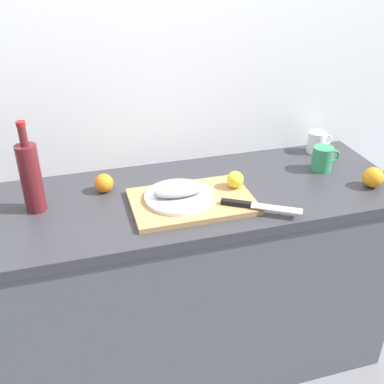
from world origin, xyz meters
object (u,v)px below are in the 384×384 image
Objects in this scene: fish_fillet at (179,191)px; lemon_0 at (235,180)px; wine_bottle at (31,177)px; coffee_mug_0 at (317,142)px; chef_knife at (251,205)px; coffee_mug_1 at (323,159)px; cutting_board at (192,201)px; white_plate at (179,197)px.

lemon_0 reaches higher than fish_fillet.
wine_bottle reaches higher than coffee_mug_0.
lemon_0 is (-0.00, 0.16, 0.02)m from chef_knife.
lemon_0 is 0.52× the size of coffee_mug_1.
lemon_0 is 0.75m from wine_bottle.
chef_knife is at bearing -29.69° from fish_fillet.
chef_knife is at bearing -17.34° from wine_bottle.
fish_fillet is 0.73× the size of chef_knife.
coffee_mug_1 is (0.42, 0.23, 0.02)m from chef_knife.
cutting_board is 0.22m from chef_knife.
lemon_0 is 0.55m from coffee_mug_0.
cutting_board is 0.74m from coffee_mug_0.
fish_fillet is at bearing -171.05° from coffee_mug_1.
coffee_mug_1 is at bearing 11.21° from cutting_board.
wine_bottle reaches higher than cutting_board.
coffee_mug_0 is at bearing 67.85° from coffee_mug_1.
coffee_mug_1 reaches higher than chef_knife.
coffee_mug_1 is at bearing 8.95° from fish_fillet.
coffee_mug_0 reaches higher than lemon_0.
cutting_board is at bearing -11.96° from wine_bottle.
chef_knife is 2.18× the size of coffee_mug_0.
wine_bottle is 2.80× the size of coffee_mug_0.
lemon_0 is (0.19, 0.04, 0.04)m from cutting_board.
coffee_mug_0 is (1.23, 0.17, -0.09)m from wine_bottle.
cutting_board is at bearing -167.00° from lemon_0.
fish_fillet is 1.59× the size of coffee_mug_0.
coffee_mug_0 is at bearing 23.27° from cutting_board.
coffee_mug_0 is at bearing 70.03° from chef_knife.
cutting_board is 0.62m from coffee_mug_1.
chef_knife is 2.10× the size of coffee_mug_1.
lemon_0 is (0.23, 0.03, -0.00)m from fish_fillet.
chef_knife is at bearing -31.41° from cutting_board.
cutting_board is at bearing -21.79° from white_plate.
fish_fillet is 0.77m from coffee_mug_0.
cutting_board is 0.05m from white_plate.
wine_bottle reaches higher than lemon_0.
wine_bottle is (-0.74, 0.07, 0.08)m from lemon_0.
white_plate is 0.23m from lemon_0.
fish_fillet is 1.54× the size of coffee_mug_1.
coffee_mug_0 is (0.72, 0.27, -0.00)m from fish_fillet.
fish_fillet is (0.00, 0.00, 0.03)m from white_plate.
white_plate is 0.97× the size of chef_knife.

